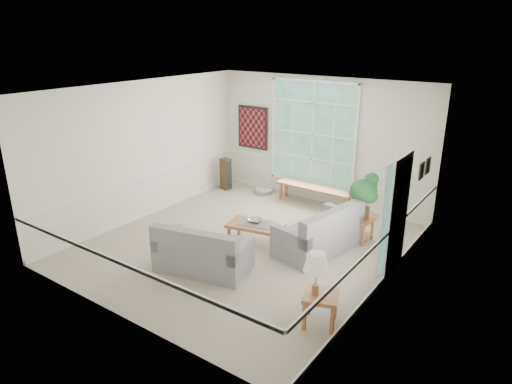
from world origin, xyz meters
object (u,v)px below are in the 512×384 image
coffee_table (256,233)px  loveseat_right (318,228)px  loveseat_front (203,247)px  end_table (359,229)px  side_table (320,309)px

coffee_table → loveseat_right: bearing=7.4°
loveseat_right → loveseat_front: 2.22m
coffee_table → end_table: bearing=26.3°
loveseat_front → side_table: size_ratio=3.24×
loveseat_front → end_table: 3.20m
loveseat_right → loveseat_front: loveseat_right is taller
loveseat_front → coffee_table: 1.42m
loveseat_right → end_table: 1.01m
coffee_table → side_table: bearing=-47.7°
loveseat_front → end_table: size_ratio=3.30×
end_table → side_table: (0.66, -2.92, 0.00)m
coffee_table → side_table: 2.81m
loveseat_right → end_table: loveseat_right is taller
coffee_table → end_table: size_ratio=2.23×
coffee_table → side_table: size_ratio=2.20×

